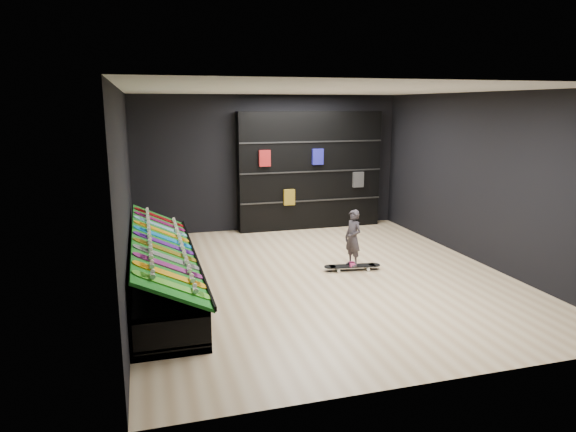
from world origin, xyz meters
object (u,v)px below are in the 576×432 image
object	(u,v)px
floor_skateboard	(352,267)
display_rack	(162,275)
back_shelving	(310,171)
child	(353,249)

from	to	relation	value
floor_skateboard	display_rack	bearing A→B (deg)	-170.19
back_shelving	child	bearing A→B (deg)	-95.13
floor_skateboard	child	bearing A→B (deg)	0.00
floor_skateboard	child	size ratio (longest dim) A/B	1.69
display_rack	floor_skateboard	distance (m)	3.18
display_rack	floor_skateboard	xyz separation A→B (m)	(3.17, 0.11, -0.20)
back_shelving	floor_skateboard	size ratio (longest dim) A/B	3.37
floor_skateboard	child	world-z (taller)	child
back_shelving	child	world-z (taller)	back_shelving
back_shelving	floor_skateboard	distance (m)	3.47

